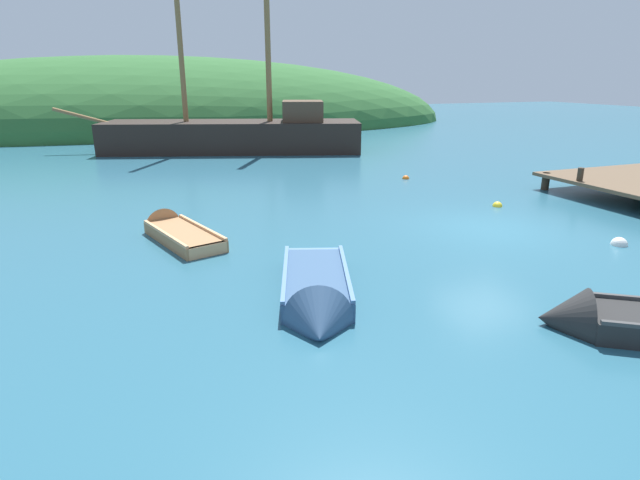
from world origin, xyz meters
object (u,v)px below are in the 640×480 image
object	(u,v)px
rowboat_near_dock	(175,233)
buoy_orange	(406,179)
buoy_yellow	(497,206)
buoy_white	(619,245)
sailing_ship	(236,140)
rowboat_outer_right	(317,297)

from	to	relation	value
rowboat_near_dock	buoy_orange	xyz separation A→B (m)	(9.79, 4.89, -0.09)
buoy_yellow	buoy_orange	size ratio (longest dim) A/B	1.09
buoy_yellow	buoy_white	xyz separation A→B (m)	(0.19, -4.38, 0.00)
buoy_white	buoy_orange	bearing A→B (deg)	93.59
sailing_ship	buoy_yellow	xyz separation A→B (m)	(5.27, -15.82, -0.63)
rowboat_near_dock	buoy_orange	size ratio (longest dim) A/B	12.66
buoy_yellow	buoy_white	distance (m)	4.38
sailing_ship	rowboat_near_dock	bearing A→B (deg)	90.50
buoy_yellow	buoy_white	world-z (taller)	buoy_white
rowboat_near_dock	rowboat_outer_right	bearing A→B (deg)	-175.06
sailing_ship	buoy_white	distance (m)	20.94
sailing_ship	rowboat_outer_right	size ratio (longest dim) A/B	4.14
rowboat_outer_right	buoy_yellow	xyz separation A→B (m)	(8.15, 4.93, -0.12)
rowboat_near_dock	buoy_yellow	bearing A→B (deg)	-108.19
buoy_white	buoy_orange	distance (m)	9.63
buoy_orange	rowboat_near_dock	bearing A→B (deg)	-153.46
rowboat_near_dock	sailing_ship	bearing A→B (deg)	-33.93
sailing_ship	rowboat_outer_right	distance (m)	20.95
buoy_yellow	buoy_orange	world-z (taller)	buoy_yellow
rowboat_near_dock	buoy_orange	bearing A→B (deg)	-79.75
rowboat_outer_right	rowboat_near_dock	bearing A→B (deg)	-139.97
rowboat_outer_right	buoy_orange	distance (m)	12.77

